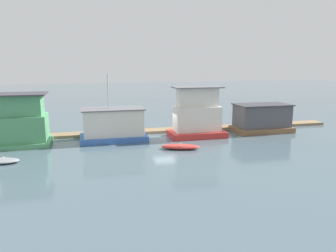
% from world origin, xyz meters
% --- Properties ---
extents(ground_plane, '(200.00, 200.00, 0.00)m').
position_xyz_m(ground_plane, '(0.00, 0.00, 0.00)').
color(ground_plane, '#475B66').
extents(dock_walkway, '(42.40, 1.92, 0.30)m').
position_xyz_m(dock_walkway, '(0.00, 2.90, 0.15)').
color(dock_walkway, '#846B4C').
rests_on(dock_walkway, ground_plane).
extents(houseboat_green, '(5.01, 4.05, 4.96)m').
position_xyz_m(houseboat_green, '(-13.99, 0.05, 2.25)').
color(houseboat_green, '#4C9360').
rests_on(houseboat_green, ground_plane).
extents(houseboat_blue, '(6.65, 3.94, 6.69)m').
position_xyz_m(houseboat_blue, '(-5.47, 0.09, 1.56)').
color(houseboat_blue, '#3866B7').
rests_on(houseboat_blue, ground_plane).
extents(houseboat_red, '(5.92, 3.22, 5.33)m').
position_xyz_m(houseboat_red, '(3.29, -0.55, 2.21)').
color(houseboat_red, red).
rests_on(houseboat_red, ground_plane).
extents(houseboat_brown, '(6.48, 3.74, 3.16)m').
position_xyz_m(houseboat_brown, '(11.39, 0.25, 1.52)').
color(houseboat_brown, brown).
rests_on(houseboat_brown, ground_plane).
extents(dinghy_grey, '(3.08, 1.98, 0.36)m').
position_xyz_m(dinghy_grey, '(-14.77, -5.67, 0.18)').
color(dinghy_grey, gray).
rests_on(dinghy_grey, ground_plane).
extents(dinghy_red, '(3.73, 2.24, 0.46)m').
position_xyz_m(dinghy_red, '(0.14, -5.08, 0.23)').
color(dinghy_red, red).
rests_on(dinghy_red, ground_plane).
extents(mooring_post_near_left, '(0.26, 0.26, 2.09)m').
position_xyz_m(mooring_post_near_left, '(10.00, 1.69, 1.04)').
color(mooring_post_near_left, '#846B4C').
rests_on(mooring_post_near_left, ground_plane).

